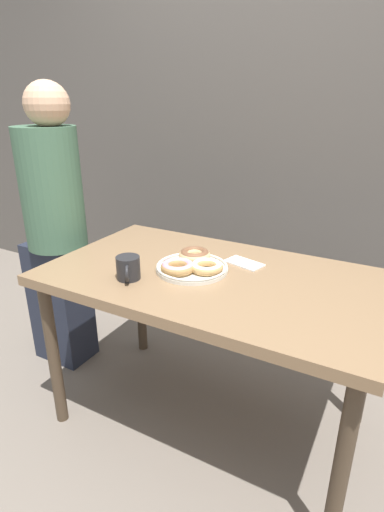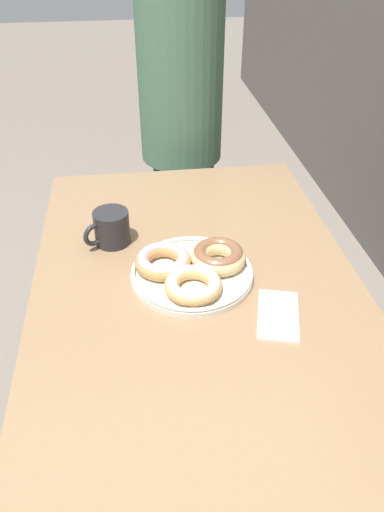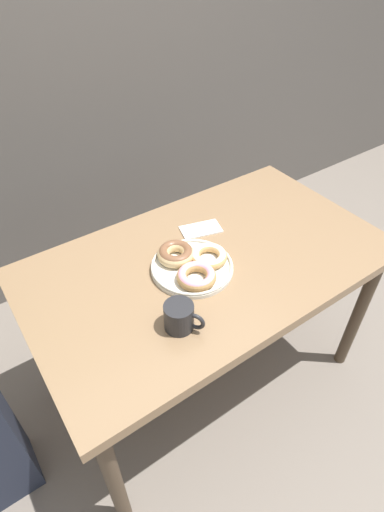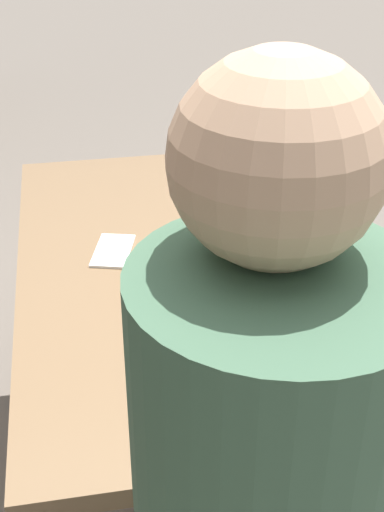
# 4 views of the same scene
# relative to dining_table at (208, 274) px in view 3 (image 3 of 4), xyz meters

# --- Properties ---
(ground_plane) EXTENTS (14.00, 14.00, 0.00)m
(ground_plane) POSITION_rel_dining_table_xyz_m (0.00, -0.12, -0.64)
(ground_plane) COLOR #70665B
(wall_back) EXTENTS (8.00, 0.05, 2.60)m
(wall_back) POSITION_rel_dining_table_xyz_m (0.00, 1.00, 0.66)
(wall_back) COLOR #56514C
(wall_back) RESTS_ON ground_plane
(dining_table) EXTENTS (1.27, 0.74, 0.71)m
(dining_table) POSITION_rel_dining_table_xyz_m (0.00, 0.00, 0.00)
(dining_table) COLOR #846647
(dining_table) RESTS_ON ground_plane
(donut_plate) EXTENTS (0.29, 0.28, 0.06)m
(donut_plate) POSITION_rel_dining_table_xyz_m (-0.08, -0.01, 0.10)
(donut_plate) COLOR silver
(donut_plate) RESTS_ON dining_table
(coffee_mug) EXTENTS (0.09, 0.11, 0.09)m
(coffee_mug) POSITION_rel_dining_table_xyz_m (-0.25, -0.19, 0.12)
(coffee_mug) COLOR #232326
(coffee_mug) RESTS_ON dining_table
(napkin) EXTENTS (0.17, 0.12, 0.01)m
(napkin) POSITION_rel_dining_table_xyz_m (0.07, 0.15, 0.08)
(napkin) COLOR white
(napkin) RESTS_ON dining_table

